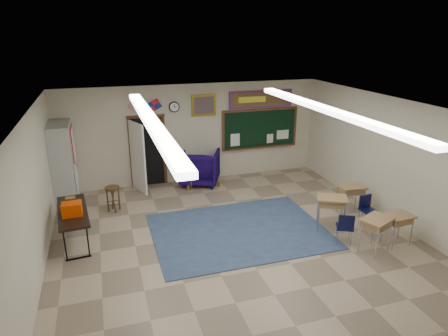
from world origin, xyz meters
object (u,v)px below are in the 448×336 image
object	(u,v)px
wooden_stool	(113,199)
folding_table	(74,225)
wingback_armchair	(200,167)
student_desk_front_left	(331,211)
student_desk_front_right	(351,198)

from	to	relation	value
wooden_stool	folding_table	bearing A→B (deg)	-122.98
wingback_armchair	student_desk_front_left	size ratio (longest dim) A/B	1.36
wingback_armchair	folding_table	distance (m)	4.43
wingback_armchair	wooden_stool	distance (m)	2.94
student_desk_front_right	folding_table	xyz separation A→B (m)	(-6.70, 0.60, -0.02)
student_desk_front_right	wooden_stool	size ratio (longest dim) A/B	1.14
wingback_armchair	student_desk_front_right	distance (m)	4.53
folding_table	wooden_stool	world-z (taller)	folding_table
student_desk_front_right	folding_table	world-z (taller)	folding_table
student_desk_front_right	wooden_stool	xyz separation A→B (m)	(-5.79, 1.99, -0.08)
wingback_armchair	student_desk_front_left	xyz separation A→B (m)	(2.20, -3.86, -0.06)
wingback_armchair	wooden_stool	world-z (taller)	wingback_armchair
student_desk_front_left	wooden_stool	distance (m)	5.49
student_desk_front_right	folding_table	bearing A→B (deg)	179.96
wooden_stool	student_desk_front_left	bearing A→B (deg)	-28.11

